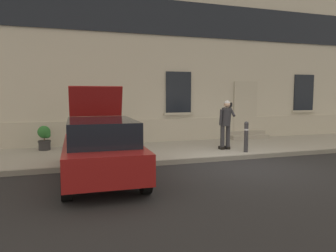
% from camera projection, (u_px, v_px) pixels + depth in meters
% --- Properties ---
extents(ground_plane, '(80.00, 80.00, 0.00)m').
position_uv_depth(ground_plane, '(244.00, 167.00, 9.23)').
color(ground_plane, '#232326').
extents(sidewalk, '(24.00, 3.60, 0.15)m').
position_uv_depth(sidewalk, '(204.00, 149.00, 11.87)').
color(sidewalk, '#99968E').
rests_on(sidewalk, ground).
extents(curb_edge, '(24.00, 0.12, 0.15)m').
position_uv_depth(curb_edge, '(229.00, 158.00, 10.11)').
color(curb_edge, gray).
rests_on(curb_edge, ground).
extents(building_facade, '(24.00, 1.52, 7.50)m').
position_uv_depth(building_facade, '(182.00, 57.00, 13.87)').
color(building_facade, beige).
rests_on(building_facade, ground).
extents(entrance_stoop, '(1.80, 0.64, 0.32)m').
position_uv_depth(entrance_stoop, '(247.00, 135.00, 14.17)').
color(entrance_stoop, '#9E998E').
rests_on(entrance_stoop, sidewalk).
extents(hatchback_car_red, '(1.88, 4.11, 2.34)m').
position_uv_depth(hatchback_car_red, '(101.00, 148.00, 7.74)').
color(hatchback_car_red, maroon).
rests_on(hatchback_car_red, ground).
extents(bollard_near_person, '(0.15, 0.15, 1.04)m').
position_uv_depth(bollard_near_person, '(246.00, 136.00, 10.71)').
color(bollard_near_person, '#333338').
rests_on(bollard_near_person, sidewalk).
extents(person_on_phone, '(0.51, 0.49, 1.75)m').
position_uv_depth(person_on_phone, '(226.00, 122.00, 11.17)').
color(person_on_phone, '#2D2D33').
rests_on(person_on_phone, sidewalk).
extents(planter_charcoal, '(0.44, 0.44, 0.86)m').
position_uv_depth(planter_charcoal, '(44.00, 137.00, 11.12)').
color(planter_charcoal, '#2D2D30').
rests_on(planter_charcoal, sidewalk).
extents(planter_cream, '(0.44, 0.44, 0.86)m').
position_uv_depth(planter_cream, '(123.00, 134.00, 11.92)').
color(planter_cream, beige).
rests_on(planter_cream, sidewalk).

